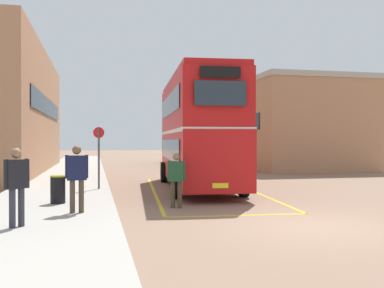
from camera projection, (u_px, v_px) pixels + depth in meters
ground_plane at (187, 177)px, 24.67m from camera, size 135.60×135.60×0.00m
sidewalk_left at (70, 175)px, 25.59m from camera, size 4.00×57.60×0.14m
depot_building_right at (277, 126)px, 35.44m from camera, size 7.99×16.38×6.46m
double_decker_bus at (198, 130)px, 18.82m from camera, size 3.36×9.95×4.75m
single_deck_bus at (183, 145)px, 38.52m from camera, size 3.59×9.95×3.02m
pedestrian_boarding at (176, 176)px, 13.42m from camera, size 0.53×0.40×1.69m
pedestrian_waiting_near at (77, 173)px, 11.67m from camera, size 0.60×0.27×1.81m
pedestrian_waiting_far at (17, 181)px, 9.76m from camera, size 0.52×0.51×1.78m
litter_bin at (58, 189)px, 13.44m from camera, size 0.48×0.48×0.86m
bus_stop_sign at (99, 151)px, 17.45m from camera, size 0.44×0.08×2.48m
bay_marking_yellow at (207, 194)px, 17.02m from camera, size 5.12×12.12×0.01m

